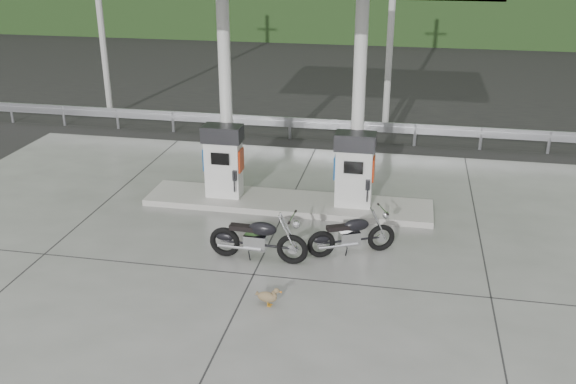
% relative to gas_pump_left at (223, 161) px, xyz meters
% --- Properties ---
extents(ground, '(160.00, 160.00, 0.00)m').
position_rel_gas_pump_left_xyz_m(ground, '(1.60, -2.50, -1.07)').
color(ground, black).
rests_on(ground, ground).
extents(forecourt_apron, '(18.00, 14.00, 0.02)m').
position_rel_gas_pump_left_xyz_m(forecourt_apron, '(1.60, -2.50, -1.06)').
color(forecourt_apron, slate).
rests_on(forecourt_apron, ground).
extents(pump_island, '(7.00, 1.40, 0.15)m').
position_rel_gas_pump_left_xyz_m(pump_island, '(1.60, 0.00, -0.98)').
color(pump_island, '#9E9C93').
rests_on(pump_island, forecourt_apron).
extents(gas_pump_left, '(0.95, 0.55, 1.80)m').
position_rel_gas_pump_left_xyz_m(gas_pump_left, '(0.00, 0.00, 0.00)').
color(gas_pump_left, silver).
rests_on(gas_pump_left, pump_island).
extents(gas_pump_right, '(0.95, 0.55, 1.80)m').
position_rel_gas_pump_left_xyz_m(gas_pump_right, '(3.20, 0.00, 0.00)').
color(gas_pump_right, silver).
rests_on(gas_pump_right, pump_island).
extents(canopy_column_left, '(0.30, 0.30, 5.00)m').
position_rel_gas_pump_left_xyz_m(canopy_column_left, '(0.00, 0.40, 1.60)').
color(canopy_column_left, white).
rests_on(canopy_column_left, pump_island).
extents(canopy_column_right, '(0.30, 0.30, 5.00)m').
position_rel_gas_pump_left_xyz_m(canopy_column_right, '(3.20, 0.40, 1.60)').
color(canopy_column_right, white).
rests_on(canopy_column_right, pump_island).
extents(guardrail, '(26.00, 0.16, 1.42)m').
position_rel_gas_pump_left_xyz_m(guardrail, '(1.60, 5.50, -0.36)').
color(guardrail, gray).
rests_on(guardrail, ground).
extents(road, '(60.00, 7.00, 0.01)m').
position_rel_gas_pump_left_xyz_m(road, '(1.60, 9.00, -1.07)').
color(road, black).
rests_on(road, ground).
extents(utility_pole_a, '(0.22, 0.22, 8.00)m').
position_rel_gas_pump_left_xyz_m(utility_pole_a, '(-6.40, 7.00, 2.93)').
color(utility_pole_a, '#999994').
rests_on(utility_pole_a, ground).
extents(utility_pole_b, '(0.22, 0.22, 8.00)m').
position_rel_gas_pump_left_xyz_m(utility_pole_b, '(3.60, 7.00, 2.93)').
color(utility_pole_b, '#999994').
rests_on(utility_pole_b, ground).
extents(motorcycle_left, '(1.85, 1.24, 0.84)m').
position_rel_gas_pump_left_xyz_m(motorcycle_left, '(3.39, -2.23, -0.63)').
color(motorcycle_left, black).
rests_on(motorcycle_left, forecourt_apron).
extents(motorcycle_right, '(1.97, 0.71, 0.92)m').
position_rel_gas_pump_left_xyz_m(motorcycle_right, '(1.54, -2.86, -0.59)').
color(motorcycle_right, black).
rests_on(motorcycle_right, forecourt_apron).
extents(duck, '(0.46, 0.18, 0.32)m').
position_rel_gas_pump_left_xyz_m(duck, '(2.11, -4.52, -0.89)').
color(duck, brown).
rests_on(duck, forecourt_apron).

